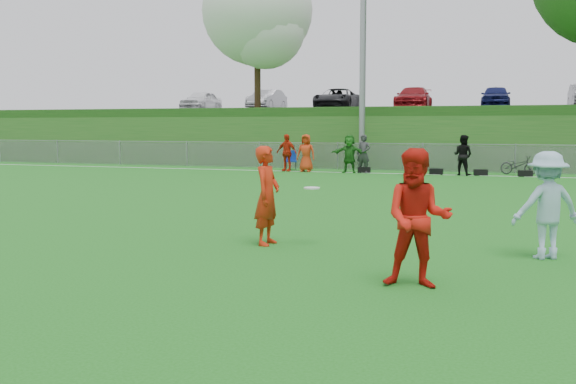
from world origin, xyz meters
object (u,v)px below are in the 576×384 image
at_px(recycling_bin, 412,164).
at_px(frisbee, 312,188).
at_px(player_red_center, 418,218).
at_px(player_red_left, 267,196).
at_px(bicycle, 518,165).
at_px(player_blue, 547,205).

bearing_deg(recycling_bin, frisbee, -88.63).
relative_size(player_red_center, frisbee, 6.39).
xyz_separation_m(player_red_left, recycling_bin, (0.37, 16.54, -0.39)).
bearing_deg(player_red_center, bicycle, 81.47).
distance_m(player_blue, recycling_bin, 16.82).
distance_m(player_red_center, player_blue, 2.99).
bearing_deg(frisbee, bicycle, 78.07).
relative_size(player_blue, bicycle, 1.08).
height_order(player_red_center, player_blue, player_red_center).
bearing_deg(bicycle, player_blue, -155.79).
bearing_deg(player_blue, player_red_center, 29.05).
distance_m(player_red_center, recycling_bin, 18.91).
bearing_deg(player_blue, recycling_bin, -101.93).
distance_m(player_red_center, frisbee, 3.18).
bearing_deg(bicycle, recycling_bin, 137.37).
xyz_separation_m(player_red_left, bicycle, (4.60, 18.34, -0.46)).
bearing_deg(player_red_left, recycling_bin, 0.94).
bearing_deg(bicycle, player_red_center, -160.49).
distance_m(player_blue, frisbee, 3.81).
bearing_deg(frisbee, player_red_center, -48.43).
height_order(player_red_left, player_red_center, player_red_center).
bearing_deg(player_blue, bicycle, -116.49).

